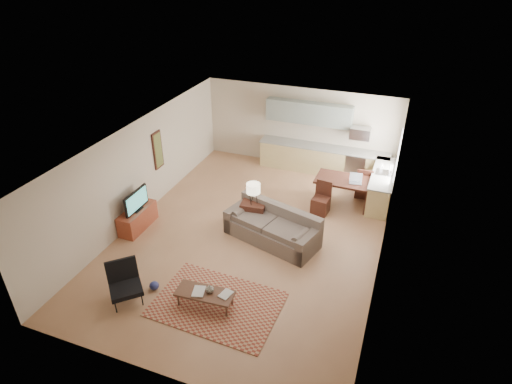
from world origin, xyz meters
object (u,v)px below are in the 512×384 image
at_px(armchair, 125,285).
at_px(dining_table, 343,192).
at_px(tv_credenza, 138,218).
at_px(console_table, 253,215).
at_px(sofa, 272,226).
at_px(coffee_table, 205,299).

height_order(armchair, dining_table, armchair).
height_order(armchair, tv_credenza, armchair).
relative_size(armchair, console_table, 1.15).
bearing_deg(sofa, dining_table, 77.04).
xyz_separation_m(sofa, console_table, (-0.65, 0.39, -0.06)).
bearing_deg(coffee_table, tv_credenza, 142.77).
relative_size(tv_credenza, dining_table, 0.76).
bearing_deg(coffee_table, sofa, 74.32).
height_order(coffee_table, dining_table, dining_table).
relative_size(sofa, dining_table, 1.56).
distance_m(coffee_table, dining_table, 5.45).
distance_m(sofa, dining_table, 2.77).
distance_m(sofa, coffee_table, 2.75).
bearing_deg(dining_table, tv_credenza, -146.64).
bearing_deg(tv_credenza, sofa, 11.40).
bearing_deg(dining_table, sofa, -118.66).
relative_size(sofa, console_table, 3.37).
bearing_deg(coffee_table, console_table, 87.85).
bearing_deg(console_table, tv_credenza, -164.89).
relative_size(armchair, dining_table, 0.54).
bearing_deg(tv_credenza, coffee_table, -33.43).
height_order(sofa, console_table, sofa).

